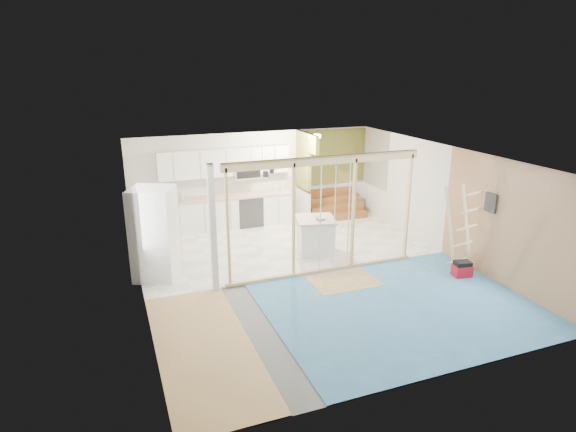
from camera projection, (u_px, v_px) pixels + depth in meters
name	position (u px, v px, depth m)	size (l,w,h in m)	color
room	(311.00, 218.00, 10.12)	(7.01, 8.01, 2.61)	slate
floor_overlays	(312.00, 272.00, 10.58)	(7.00, 8.00, 0.03)	white
stud_frame	(299.00, 205.00, 9.93)	(4.66, 0.14, 2.60)	beige
base_cabinets	(205.00, 218.00, 12.81)	(4.45, 2.24, 0.93)	white
upper_cabinets	(227.00, 163.00, 13.07)	(3.60, 0.41, 0.85)	white
green_partition	(325.00, 186.00, 14.18)	(2.25, 1.51, 2.60)	olive
pot_rack	(268.00, 169.00, 11.49)	(0.52, 0.52, 0.72)	black
sheathing_panel	(513.00, 227.00, 9.52)	(0.02, 4.00, 2.60)	tan
electrical_panel	(491.00, 203.00, 9.94)	(0.04, 0.30, 0.40)	#323337
ceiling_light	(315.00, 136.00, 12.89)	(0.32, 0.32, 0.08)	#FFEABF
fridge	(155.00, 234.00, 10.08)	(1.15, 1.10, 1.97)	white
island	(315.00, 236.00, 11.56)	(1.08, 1.08, 0.88)	silver
bowl	(320.00, 218.00, 11.35)	(0.25, 0.25, 0.06)	silver
soap_bottle_a	(182.00, 194.00, 12.71)	(0.13, 0.13, 0.33)	#B3BAC8
soap_bottle_b	(281.00, 187.00, 13.76)	(0.08, 0.08, 0.18)	silver
toolbox	(462.00, 269.00, 10.34)	(0.42, 0.34, 0.36)	#A60F1E
ladder	(461.00, 229.00, 10.30)	(1.06, 0.12, 1.97)	tan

